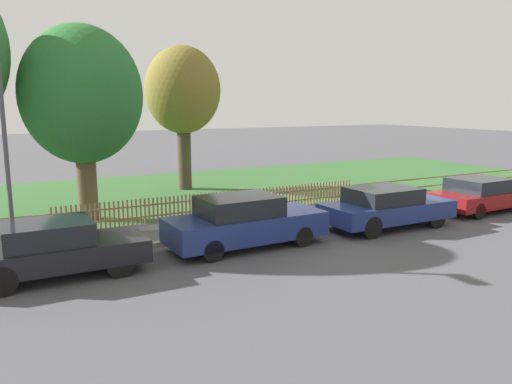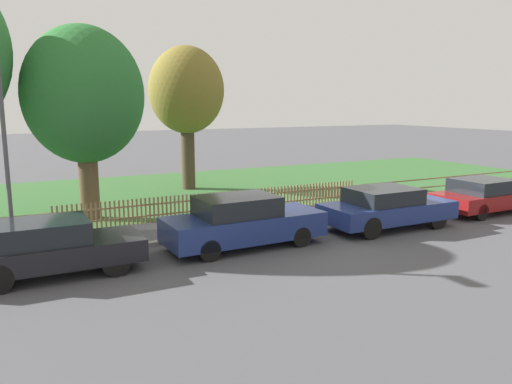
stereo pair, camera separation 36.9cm
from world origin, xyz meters
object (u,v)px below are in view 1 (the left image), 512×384
covered_motorcycle (233,207)px  tree_mid_park (183,92)px  parked_car_black_saloon (55,248)px  street_lamp (2,106)px  parked_car_navy_estate (245,222)px  parked_car_red_compact (386,207)px  tree_behind_motorcycle (82,96)px  parked_car_white_van (481,194)px

covered_motorcycle → tree_mid_park: (1.23, 7.76, 3.79)m
parked_car_black_saloon → street_lamp: bearing=112.9°
covered_motorcycle → street_lamp: 7.16m
parked_car_navy_estate → parked_car_red_compact: (5.02, -0.18, -0.03)m
parked_car_black_saloon → tree_behind_motorcycle: 6.85m
parked_car_red_compact → covered_motorcycle: parked_car_red_compact is taller
parked_car_black_saloon → covered_motorcycle: parked_car_black_saloon is taller
parked_car_red_compact → street_lamp: 11.38m
parked_car_navy_estate → tree_behind_motorcycle: tree_behind_motorcycle is taller
parked_car_white_van → street_lamp: bearing=172.2°
tree_behind_motorcycle → tree_mid_park: bearing=40.3°
covered_motorcycle → parked_car_red_compact: bearing=-32.7°
parked_car_white_van → tree_behind_motorcycle: size_ratio=0.63×
parked_car_black_saloon → parked_car_red_compact: bearing=-0.6°
parked_car_black_saloon → tree_mid_park: (6.84, 9.97, 3.81)m
parked_car_red_compact → street_lamp: bearing=169.6°
parked_car_red_compact → parked_car_white_van: 4.86m
parked_car_red_compact → parked_car_white_van: (4.85, 0.21, -0.05)m
tree_behind_motorcycle → tree_mid_park: tree_mid_park is taller
covered_motorcycle → tree_behind_motorcycle: size_ratio=0.30×
parked_car_white_van → covered_motorcycle: parked_car_white_van is taller
parked_car_navy_estate → street_lamp: (-5.73, 1.77, 3.18)m
parked_car_black_saloon → parked_car_white_van: parked_car_black_saloon is taller
parked_car_red_compact → parked_car_navy_estate: bearing=177.8°
parked_car_navy_estate → street_lamp: bearing=161.3°
parked_car_navy_estate → tree_mid_park: (1.90, 9.88, 3.76)m
parked_car_white_van → street_lamp: (-15.60, 1.74, 3.27)m
parked_car_black_saloon → street_lamp: size_ratio=0.63×
parked_car_navy_estate → street_lamp: 6.79m
parked_car_navy_estate → tree_behind_motorcycle: size_ratio=0.69×
parked_car_navy_estate → parked_car_white_van: parked_car_navy_estate is taller
tree_mid_park → tree_behind_motorcycle: bearing=-139.7°
parked_car_navy_estate → covered_motorcycle: parked_car_navy_estate is taller
tree_behind_motorcycle → street_lamp: tree_behind_motorcycle is taller
tree_behind_motorcycle → tree_mid_park: (5.12, 4.35, 0.29)m
street_lamp → parked_car_red_compact: bearing=-10.3°
parked_car_white_van → covered_motorcycle: (-9.20, 2.08, 0.06)m
tree_mid_park → parked_car_red_compact: bearing=-72.8°
parked_car_navy_estate → parked_car_black_saloon: bearing=179.6°
parked_car_navy_estate → covered_motorcycle: 2.22m
tree_mid_park → parked_car_navy_estate: bearing=-100.9°
street_lamp → parked_car_white_van: bearing=-6.4°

